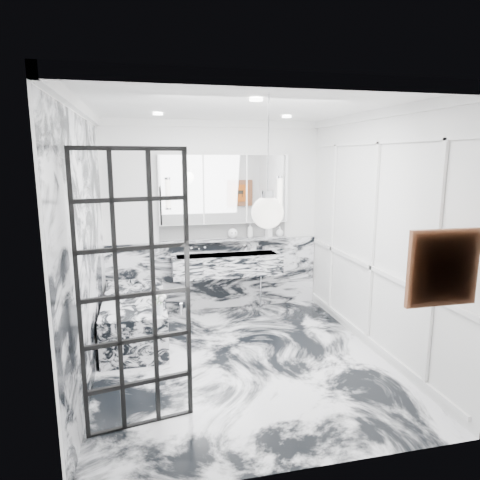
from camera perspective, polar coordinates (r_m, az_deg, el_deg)
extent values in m
plane|color=silver|center=(5.08, 0.11, -15.70)|extent=(3.60, 3.60, 0.00)
plane|color=white|center=(4.56, 0.12, 17.52)|extent=(3.60, 3.60, 0.00)
plane|color=white|center=(6.36, -3.52, 3.03)|extent=(3.60, 0.00, 3.60)
plane|color=white|center=(2.95, 8.04, -6.56)|extent=(3.60, 0.00, 3.60)
plane|color=white|center=(4.54, -19.96, -0.86)|extent=(0.00, 3.60, 3.60)
plane|color=white|center=(5.21, 17.53, 0.75)|extent=(0.00, 3.60, 3.60)
cube|color=silver|center=(6.52, -3.40, -4.64)|extent=(3.18, 0.05, 1.05)
cube|color=silver|center=(4.55, -19.72, -1.59)|extent=(0.02, 3.56, 2.68)
cube|color=white|center=(5.22, 17.28, -0.34)|extent=(0.03, 3.40, 2.30)
imported|color=#8C5919|center=(6.41, 1.34, 1.30)|extent=(0.11, 0.11, 0.22)
imported|color=#4C4C51|center=(6.49, 3.85, 1.24)|extent=(0.10, 0.10, 0.18)
imported|color=silver|center=(6.55, 5.30, 1.15)|extent=(0.15, 0.15, 0.15)
sphere|color=white|center=(6.36, -0.99, 0.90)|extent=(0.15, 0.15, 0.15)
cylinder|color=#8C5919|center=(6.42, 1.34, 0.77)|extent=(0.04, 0.04, 0.10)
cylinder|color=silver|center=(4.93, -10.64, -9.03)|extent=(0.07, 0.07, 0.12)
cube|color=#CE4B15|center=(3.52, 25.45, -3.36)|extent=(0.48, 0.05, 0.48)
sphere|color=white|center=(3.32, 3.68, 3.68)|extent=(0.25, 0.25, 0.25)
cube|color=silver|center=(6.28, -1.73, -3.29)|extent=(1.60, 0.45, 0.30)
cube|color=silver|center=(6.37, -2.04, 0.03)|extent=(1.90, 0.14, 0.04)
cube|color=white|center=(6.40, -2.15, 1.32)|extent=(1.90, 0.03, 0.23)
cube|color=white|center=(6.27, -2.09, 6.78)|extent=(1.90, 0.16, 1.00)
cylinder|color=white|center=(6.08, -9.58, 6.13)|extent=(0.07, 0.07, 0.40)
cylinder|color=white|center=(6.39, 5.36, 6.46)|extent=(0.07, 0.07, 0.40)
cube|color=silver|center=(5.68, -13.80, -10.00)|extent=(0.75, 1.65, 0.55)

